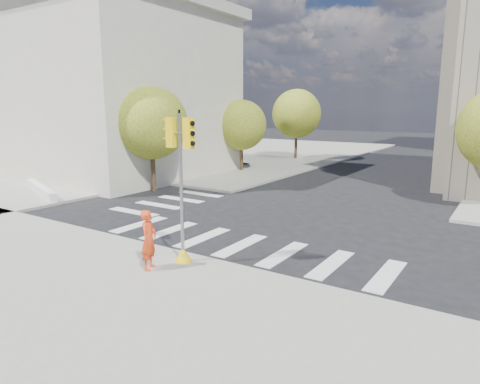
% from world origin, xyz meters
% --- Properties ---
extents(ground, '(160.00, 160.00, 0.00)m').
position_xyz_m(ground, '(0.00, 0.00, 0.00)').
color(ground, black).
rests_on(ground, ground).
extents(sidewalk_near, '(30.00, 14.00, 0.15)m').
position_xyz_m(sidewalk_near, '(0.00, -11.00, 0.07)').
color(sidewalk_near, gray).
rests_on(sidewalk_near, ground).
extents(sidewalk_far_left, '(28.00, 40.00, 0.15)m').
position_xyz_m(sidewalk_far_left, '(-20.00, 26.00, 0.07)').
color(sidewalk_far_left, gray).
rests_on(sidewalk_far_left, ground).
extents(classical_building, '(19.00, 15.00, 12.70)m').
position_xyz_m(classical_building, '(-20.00, 8.00, 6.44)').
color(classical_building, beige).
rests_on(classical_building, ground).
extents(tree_lw_near, '(4.40, 4.40, 6.41)m').
position_xyz_m(tree_lw_near, '(-10.50, 4.00, 4.20)').
color(tree_lw_near, '#382616').
rests_on(tree_lw_near, ground).
extents(tree_lw_mid, '(4.00, 4.00, 5.77)m').
position_xyz_m(tree_lw_mid, '(-10.50, 14.00, 3.76)').
color(tree_lw_mid, '#382616').
rests_on(tree_lw_mid, ground).
extents(tree_lw_far, '(4.80, 4.80, 6.95)m').
position_xyz_m(tree_lw_far, '(-10.50, 24.00, 4.54)').
color(tree_lw_far, '#382616').
rests_on(tree_lw_far, ground).
extents(traffic_signal, '(1.07, 0.56, 4.92)m').
position_xyz_m(traffic_signal, '(-0.53, -4.79, 2.25)').
color(traffic_signal, yellow).
rests_on(traffic_signal, sidewalk_near).
extents(photographer, '(0.66, 0.80, 1.90)m').
position_xyz_m(photographer, '(-0.98, -5.87, 1.10)').
color(photographer, red).
rests_on(photographer, sidewalk_near).
extents(planter_wall, '(5.76, 2.48, 0.50)m').
position_xyz_m(planter_wall, '(-14.95, -0.78, 0.40)').
color(planter_wall, white).
rests_on(planter_wall, sidewalk_left_near).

